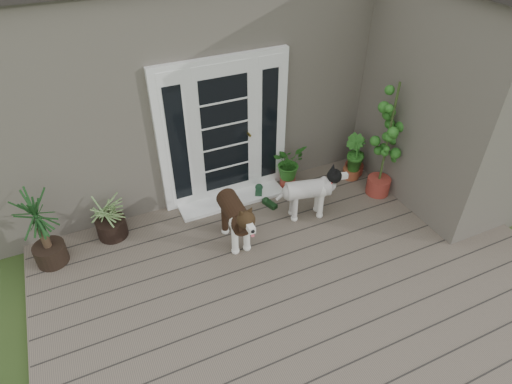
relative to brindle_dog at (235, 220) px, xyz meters
name	(u,v)px	position (x,y,z in m)	size (l,w,h in m)	color
deck	(310,294)	(0.48, -1.16, -0.44)	(6.20, 4.60, 0.12)	#6B5B4C
house_main	(191,57)	(0.48, 3.09, 1.05)	(7.40, 4.00, 3.10)	#665E54
house_wing	(458,100)	(3.38, -0.06, 1.05)	(1.60, 2.40, 3.10)	#665E54
door_unit	(224,132)	(0.28, 1.04, 0.70)	(1.90, 0.14, 2.15)	white
door_step	(232,199)	(0.28, 0.84, -0.35)	(1.60, 0.40, 0.05)	white
brindle_dog	(235,220)	(0.00, 0.00, 0.00)	(0.39, 0.90, 0.75)	#321E12
white_dog	(307,196)	(1.13, 0.08, -0.03)	(0.35, 0.82, 0.69)	white
spider_plant	(109,215)	(-1.48, 0.81, -0.02)	(0.66, 0.66, 0.71)	#83935A
yucca	(42,230)	(-2.27, 0.62, 0.16)	(0.74, 0.74, 1.07)	black
herb_a	(288,169)	(1.23, 0.84, -0.06)	(0.49, 0.49, 0.63)	#23601B
herb_b	(352,163)	(2.27, 0.61, -0.11)	(0.36, 0.36, 0.54)	#1C5217
herb_c	(355,160)	(2.38, 0.70, -0.12)	(0.33, 0.33, 0.51)	#1E5317
sapling	(388,140)	(2.40, 0.09, 0.56)	(0.55, 0.55, 1.87)	#215317
clog_left	(270,203)	(0.75, 0.49, -0.33)	(0.13, 0.28, 0.08)	black
clog_right	(259,191)	(0.72, 0.82, -0.33)	(0.14, 0.30, 0.09)	#163720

